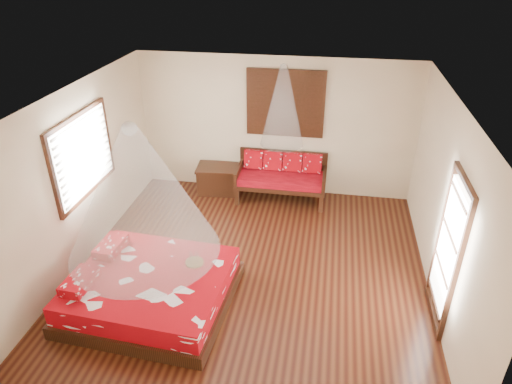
% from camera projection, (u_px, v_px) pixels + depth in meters
% --- Properties ---
extents(room, '(5.54, 5.54, 2.84)m').
position_uv_depth(room, '(251.00, 192.00, 6.72)').
color(room, '#33120B').
rests_on(room, ground).
extents(bed, '(2.32, 2.13, 0.65)m').
position_uv_depth(bed, '(151.00, 289.00, 6.55)').
color(bed, black).
rests_on(bed, floor).
extents(daybed, '(1.79, 0.79, 0.95)m').
position_uv_depth(daybed, '(281.00, 175.00, 9.17)').
color(daybed, black).
rests_on(daybed, floor).
extents(storage_chest, '(0.88, 0.68, 0.57)m').
position_uv_depth(storage_chest, '(218.00, 179.00, 9.54)').
color(storage_chest, black).
rests_on(storage_chest, floor).
extents(shutter_panel, '(1.52, 0.06, 1.32)m').
position_uv_depth(shutter_panel, '(285.00, 104.00, 8.80)').
color(shutter_panel, black).
rests_on(shutter_panel, wall_back).
extents(window_left, '(0.10, 1.74, 1.34)m').
position_uv_depth(window_left, '(83.00, 155.00, 7.15)').
color(window_left, black).
rests_on(window_left, wall_left).
extents(glazed_door, '(0.08, 1.02, 2.16)m').
position_uv_depth(glazed_door, '(447.00, 253.00, 5.95)').
color(glazed_door, black).
rests_on(glazed_door, floor).
extents(wine_tray, '(0.27, 0.27, 0.22)m').
position_uv_depth(wine_tray, '(194.00, 260.00, 6.65)').
color(wine_tray, brown).
rests_on(wine_tray, bed).
extents(mosquito_net_main, '(2.01, 2.01, 1.80)m').
position_uv_depth(mosquito_net_main, '(138.00, 192.00, 5.78)').
color(mosquito_net_main, white).
rests_on(mosquito_net_main, ceiling).
extents(mosquito_net_daybed, '(0.82, 0.82, 1.50)m').
position_uv_depth(mosquito_net_daybed, '(283.00, 106.00, 8.35)').
color(mosquito_net_daybed, white).
rests_on(mosquito_net_daybed, ceiling).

